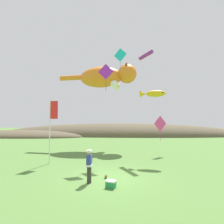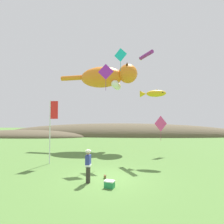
# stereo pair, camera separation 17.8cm
# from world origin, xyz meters

# --- Properties ---
(ground_plane) EXTENTS (120.00, 120.00, 0.00)m
(ground_plane) POSITION_xyz_m (0.00, 0.00, 0.00)
(ground_plane) COLOR #517A38
(distant_hill_ridge) EXTENTS (59.46, 13.92, 5.17)m
(distant_hill_ridge) POSITION_xyz_m (-2.96, 27.54, 0.00)
(distant_hill_ridge) COLOR brown
(distant_hill_ridge) RESTS_ON ground
(festival_attendant) EXTENTS (0.30, 0.43, 1.77)m
(festival_attendant) POSITION_xyz_m (-0.93, -0.79, 0.95)
(festival_attendant) COLOR #332D28
(festival_attendant) RESTS_ON ground
(kite_spool) EXTENTS (0.12, 0.23, 0.23)m
(kite_spool) POSITION_xyz_m (-0.10, -0.02, 0.11)
(kite_spool) COLOR olive
(kite_spool) RESTS_ON ground
(picnic_cooler) EXTENTS (0.56, 0.45, 0.36)m
(picnic_cooler) POSITION_xyz_m (0.29, -1.38, 0.18)
(picnic_cooler) COLOR #268C4C
(picnic_cooler) RESTS_ON ground
(festival_banner_pole) EXTENTS (0.66, 0.08, 4.92)m
(festival_banner_pole) POSITION_xyz_m (-4.66, 3.04, 3.22)
(festival_banner_pole) COLOR silver
(festival_banner_pole) RESTS_ON ground
(kite_giant_cat) EXTENTS (9.97, 3.59, 3.04)m
(kite_giant_cat) POSITION_xyz_m (-1.18, 11.29, 8.74)
(kite_giant_cat) COLOR orange
(kite_fish_windsock) EXTENTS (2.24, 0.93, 0.67)m
(kite_fish_windsock) POSITION_xyz_m (3.47, 4.82, 5.65)
(kite_fish_windsock) COLOR gold
(kite_tube_streamer) EXTENTS (1.29, 2.00, 0.44)m
(kite_tube_streamer) POSITION_xyz_m (3.13, 6.93, 9.77)
(kite_tube_streamer) COLOR #8C268C
(kite_diamond_teal) EXTENTS (1.22, 0.48, 2.20)m
(kite_diamond_teal) POSITION_xyz_m (0.66, 5.89, 9.47)
(kite_diamond_teal) COLOR #19BFBF
(kite_diamond_violet) EXTENTS (1.31, 0.12, 2.21)m
(kite_diamond_violet) POSITION_xyz_m (-0.51, 3.88, 7.34)
(kite_diamond_violet) COLOR purple
(kite_diamond_pink) EXTENTS (1.34, 0.80, 2.45)m
(kite_diamond_pink) POSITION_xyz_m (4.53, 7.12, 3.01)
(kite_diamond_pink) COLOR #E53F8C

